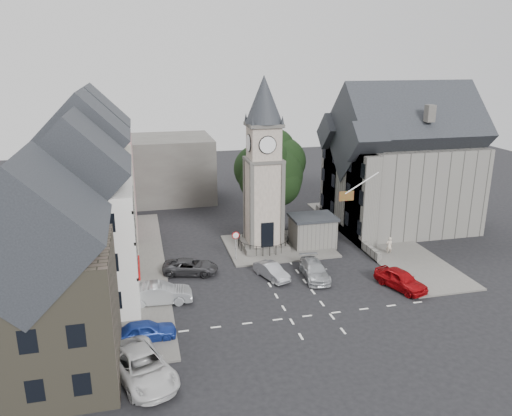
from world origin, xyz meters
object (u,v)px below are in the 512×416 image
object	(u,v)px
clock_tower	(264,166)
stone_shelter	(312,231)
car_east_red	(401,279)
pedestrian	(389,246)
car_west_blue	(145,331)

from	to	relation	value
clock_tower	stone_shelter	bearing A→B (deg)	-5.84
car_east_red	stone_shelter	bearing A→B (deg)	89.76
clock_tower	stone_shelter	distance (m)	8.15
stone_shelter	car_east_red	distance (m)	11.16
clock_tower	stone_shelter	size ratio (longest dim) A/B	3.78
stone_shelter	pedestrian	distance (m)	7.33
stone_shelter	car_east_red	bearing A→B (deg)	-70.59
car_west_blue	pedestrian	distance (m)	24.54
car_west_blue	pedestrian	bearing A→B (deg)	-69.20
car_west_blue	pedestrian	world-z (taller)	pedestrian
stone_shelter	car_west_blue	xyz separation A→B (m)	(-16.30, -13.50, -0.87)
clock_tower	car_east_red	bearing A→B (deg)	-52.28
car_east_red	car_west_blue	bearing A→B (deg)	168.88
stone_shelter	car_east_red	world-z (taller)	stone_shelter
stone_shelter	car_east_red	size ratio (longest dim) A/B	0.95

